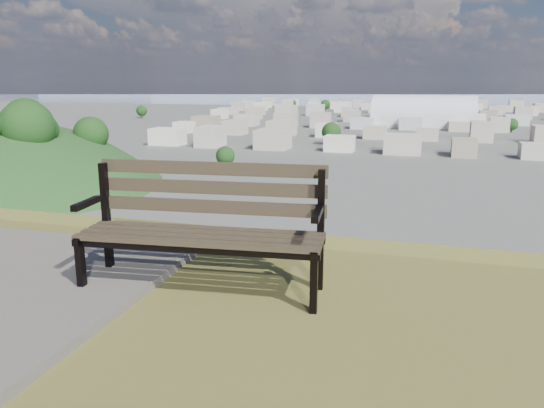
% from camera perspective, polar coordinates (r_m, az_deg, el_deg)
% --- Properties ---
extents(park_bench, '(2.04, 0.84, 1.03)m').
position_cam_1_polar(park_bench, '(4.39, -7.29, -1.76)').
color(park_bench, '#3A3021').
rests_on(park_bench, hilltop_mesa).
extents(arena, '(57.75, 25.61, 24.12)m').
position_cam_1_polar(arena, '(319.82, 15.94, 8.94)').
color(arena, silver).
rests_on(arena, ground).
extents(city_blocks, '(395.00, 361.00, 7.00)m').
position_cam_1_polar(city_blocks, '(396.30, 16.89, 9.29)').
color(city_blocks, beige).
rests_on(city_blocks, ground).
extents(city_trees, '(406.52, 387.20, 9.98)m').
position_cam_1_polar(city_trees, '(322.07, 12.08, 9.03)').
color(city_trees, '#301D18').
rests_on(city_trees, ground).
extents(bay_water, '(2400.00, 700.00, 0.12)m').
position_cam_1_polar(bay_water, '(901.57, 17.07, 10.94)').
color(bay_water, '#8692AA').
rests_on(bay_water, ground).
extents(far_hills, '(2050.00, 340.00, 60.00)m').
position_cam_1_polar(far_hills, '(1405.45, 14.65, 12.74)').
color(far_hills, '#8389A3').
rests_on(far_hills, ground).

